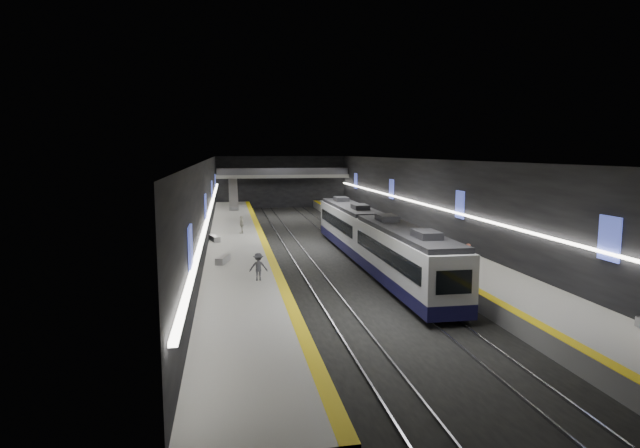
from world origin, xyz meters
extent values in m
plane|color=black|center=(0.00, 0.00, 0.00)|extent=(70.00, 70.00, 0.00)
cube|color=beige|center=(0.00, 0.00, 8.00)|extent=(20.00, 70.00, 0.04)
cube|color=black|center=(-10.00, 0.00, 4.00)|extent=(0.04, 70.00, 8.00)
cube|color=black|center=(10.00, 0.00, 4.00)|extent=(0.04, 70.00, 8.00)
cube|color=black|center=(0.00, 35.00, 4.00)|extent=(20.00, 0.04, 8.00)
cube|color=black|center=(0.00, -35.00, 4.00)|extent=(20.00, 0.04, 8.00)
cube|color=slate|center=(-7.50, 0.00, 0.50)|extent=(5.00, 70.00, 1.00)
cube|color=#ADADA8|center=(-7.50, 0.00, 1.01)|extent=(5.00, 70.00, 0.02)
cube|color=yellow|center=(-5.30, 0.00, 1.02)|extent=(0.60, 70.00, 0.02)
cube|color=slate|center=(7.50, 0.00, 0.50)|extent=(5.00, 70.00, 1.00)
cube|color=#ADADA8|center=(7.50, 0.00, 1.01)|extent=(5.00, 70.00, 0.02)
cube|color=yellow|center=(5.30, 0.00, 1.02)|extent=(0.60, 70.00, 0.02)
cube|color=gray|center=(-3.22, 0.00, 0.06)|extent=(0.08, 70.00, 0.12)
cube|color=gray|center=(-1.78, 0.00, 0.06)|extent=(0.08, 70.00, 0.12)
cube|color=gray|center=(1.78, 0.00, 0.06)|extent=(0.08, 70.00, 0.12)
cube|color=gray|center=(3.22, 0.00, 0.06)|extent=(0.08, 70.00, 0.12)
cube|color=#13113E|center=(2.50, -16.30, 0.75)|extent=(2.65, 15.00, 0.80)
cube|color=silver|center=(2.50, -16.30, 2.40)|extent=(2.65, 15.00, 2.50)
cube|color=black|center=(2.50, -16.30, 3.80)|extent=(2.44, 14.25, 0.30)
cube|color=black|center=(2.50, -16.30, 2.45)|extent=(2.69, 13.20, 1.00)
cube|color=black|center=(2.50, -23.82, 2.35)|extent=(1.85, 0.05, 1.20)
cube|color=#13113E|center=(2.50, -1.30, 0.75)|extent=(2.65, 15.00, 0.80)
cube|color=silver|center=(2.50, -1.30, 2.40)|extent=(2.65, 15.00, 2.50)
cube|color=black|center=(2.50, -1.30, 3.80)|extent=(2.44, 14.25, 0.30)
cube|color=black|center=(2.50, -1.30, 2.45)|extent=(2.69, 13.20, 1.00)
cube|color=black|center=(2.50, -8.82, 2.35)|extent=(1.85, 0.05, 1.20)
cube|color=#3F4CBD|center=(-9.92, -25.00, 4.50)|extent=(0.10, 1.50, 2.20)
cube|color=#3F4CBD|center=(-9.92, -8.00, 4.50)|extent=(0.10, 1.50, 2.20)
cube|color=#3F4CBD|center=(-9.92, 10.00, 4.50)|extent=(0.10, 1.50, 2.20)
cube|color=#3F4CBD|center=(-9.92, 27.00, 4.50)|extent=(0.10, 1.50, 2.20)
cube|color=#3F4CBD|center=(9.92, -25.00, 4.50)|extent=(0.10, 1.50, 2.20)
cube|color=#3F4CBD|center=(9.92, -8.00, 4.50)|extent=(0.10, 1.50, 2.20)
cube|color=#3F4CBD|center=(9.92, 10.00, 4.50)|extent=(0.10, 1.50, 2.20)
cube|color=#3F4CBD|center=(9.92, 27.00, 4.50)|extent=(0.10, 1.50, 2.20)
cube|color=white|center=(-9.80, 0.00, 3.80)|extent=(0.25, 68.60, 0.12)
cube|color=white|center=(9.80, 0.00, 3.80)|extent=(0.25, 68.60, 0.12)
cube|color=gray|center=(0.00, 33.00, 5.00)|extent=(20.00, 3.00, 0.50)
cube|color=#47474C|center=(0.00, 31.55, 5.75)|extent=(19.60, 0.08, 1.00)
cube|color=#99999E|center=(-7.50, 26.00, 2.90)|extent=(1.20, 7.50, 3.92)
cube|color=#99999E|center=(-8.75, -10.71, 1.24)|extent=(1.07, 2.07, 0.49)
cube|color=#99999E|center=(-9.50, -1.33, 1.24)|extent=(1.05, 2.02, 0.48)
cube|color=#99999E|center=(9.50, 6.63, 1.21)|extent=(0.59, 1.77, 0.43)
imported|color=#D4684F|center=(7.32, -15.24, 1.82)|extent=(0.48, 0.65, 1.65)
imported|color=teal|center=(6.65, -6.72, 1.79)|extent=(0.91, 0.97, 1.58)
imported|color=beige|center=(-7.06, 2.66, 1.85)|extent=(0.63, 1.06, 1.70)
imported|color=#3C3C43|center=(-6.60, -16.30, 1.83)|extent=(1.11, 0.69, 1.66)
camera|label=1|loc=(-8.34, -47.80, 8.70)|focal=30.00mm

